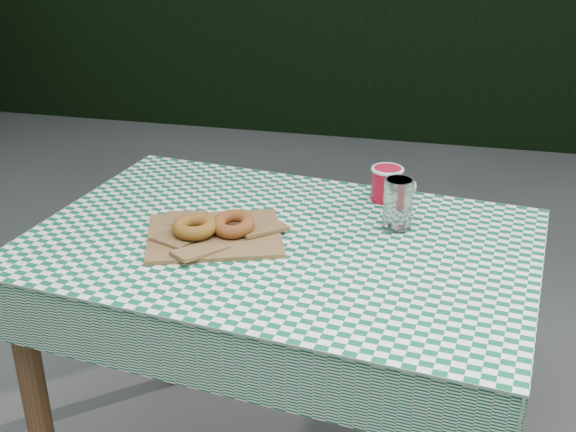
# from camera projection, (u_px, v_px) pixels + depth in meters

# --- Properties ---
(table) EXTENTS (1.21, 0.89, 0.75)m
(table) POSITION_uv_depth(u_px,v_px,m) (281.00, 374.00, 1.81)
(table) COLOR brown
(table) RESTS_ON ground
(tablecloth) EXTENTS (1.23, 0.91, 0.01)m
(tablecloth) POSITION_uv_depth(u_px,v_px,m) (281.00, 240.00, 1.65)
(tablecloth) COLOR #0D5532
(tablecloth) RESTS_ON table
(paper_bag) EXTENTS (0.37, 0.33, 0.02)m
(paper_bag) POSITION_uv_depth(u_px,v_px,m) (214.00, 234.00, 1.66)
(paper_bag) COLOR olive
(paper_bag) RESTS_ON tablecloth
(bagel_front) EXTENTS (0.14, 0.14, 0.03)m
(bagel_front) POSITION_uv_depth(u_px,v_px,m) (194.00, 227.00, 1.64)
(bagel_front) COLOR olive
(bagel_front) RESTS_ON paper_bag
(bagel_back) EXTENTS (0.11, 0.11, 0.03)m
(bagel_back) POSITION_uv_depth(u_px,v_px,m) (233.00, 224.00, 1.65)
(bagel_back) COLOR brown
(bagel_back) RESTS_ON paper_bag
(coffee_mug) EXTENTS (0.16, 0.16, 0.09)m
(coffee_mug) POSITION_uv_depth(u_px,v_px,m) (387.00, 184.00, 1.84)
(coffee_mug) COLOR #A30A20
(coffee_mug) RESTS_ON tablecloth
(drinking_glass) EXTENTS (0.09, 0.09, 0.12)m
(drinking_glass) POSITION_uv_depth(u_px,v_px,m) (398.00, 204.00, 1.68)
(drinking_glass) COLOR silver
(drinking_glass) RESTS_ON tablecloth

